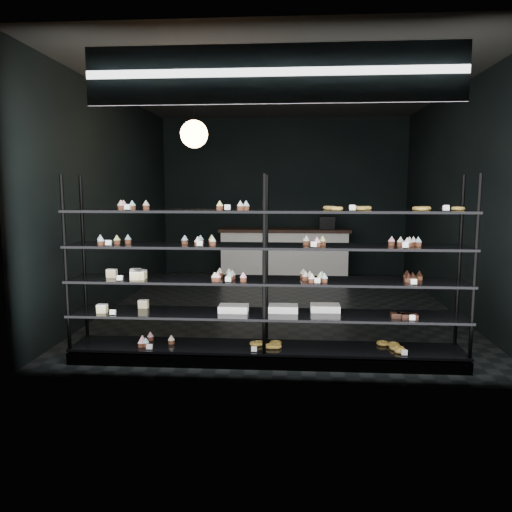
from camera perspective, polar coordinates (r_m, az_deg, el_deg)
name	(u,v)px	position (r m, az deg, el deg)	size (l,w,h in m)	color
room	(280,200)	(7.40, 2.80, 6.38)	(5.01, 6.01, 3.20)	black
display_shelf	(263,302)	(5.08, 0.78, -5.26)	(4.00, 0.50, 1.91)	black
signage	(273,74)	(4.58, 1.99, 20.06)	(3.30, 0.05, 0.50)	#0C133E
pendant_lamp	(194,134)	(6.49, -7.09, 13.67)	(0.34, 0.34, 0.90)	black
service_counter	(285,253)	(9.98, 3.32, 0.40)	(2.57, 0.65, 1.23)	silver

